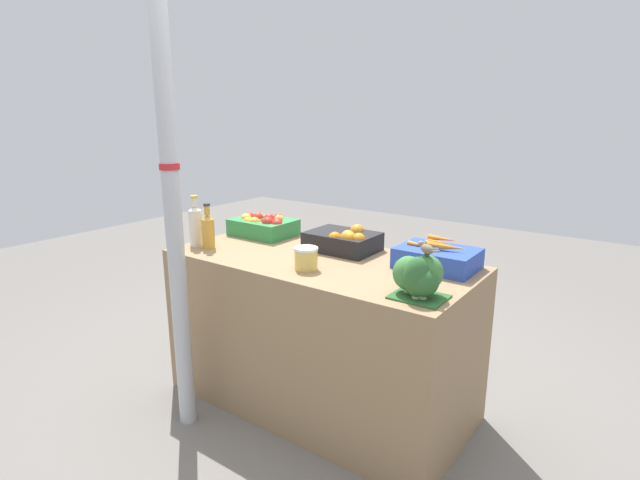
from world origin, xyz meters
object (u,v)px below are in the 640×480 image
(carrot_crate, at_px, (437,257))
(broccoli_pile, at_px, (418,276))
(apple_crate, at_px, (264,226))
(juice_bottle_amber, at_px, (208,230))
(orange_crate, at_px, (344,241))
(support_pole, at_px, (170,179))
(juice_bottle_cloudy, at_px, (196,225))
(pickle_jar, at_px, (306,258))
(sparrow_bird, at_px, (427,248))

(carrot_crate, relative_size, broccoli_pile, 1.60)
(apple_crate, distance_m, juice_bottle_amber, 0.41)
(orange_crate, xyz_separation_m, juice_bottle_amber, (-0.65, -0.40, 0.05))
(support_pole, xyz_separation_m, juice_bottle_cloudy, (-0.26, 0.35, -0.32))
(pickle_jar, bearing_deg, carrot_crate, 37.58)
(support_pole, distance_m, apple_crate, 0.86)
(juice_bottle_cloudy, relative_size, pickle_jar, 2.47)
(apple_crate, distance_m, broccoli_pile, 1.31)
(support_pole, distance_m, juice_bottle_cloudy, 0.54)
(carrot_crate, xyz_separation_m, juice_bottle_cloudy, (-1.29, -0.41, 0.07))
(sparrow_bird, bearing_deg, juice_bottle_cloudy, 28.21)
(carrot_crate, bearing_deg, juice_bottle_cloudy, -162.43)
(apple_crate, relative_size, broccoli_pile, 1.60)
(broccoli_pile, height_order, juice_bottle_amber, juice_bottle_amber)
(juice_bottle_amber, bearing_deg, juice_bottle_cloudy, -180.00)
(carrot_crate, bearing_deg, juice_bottle_amber, -161.02)
(broccoli_pile, xyz_separation_m, sparrow_bird, (0.03, 0.01, 0.12))
(sparrow_bird, bearing_deg, carrot_crate, -45.83)
(support_pole, relative_size, sparrow_bird, 20.63)
(juice_bottle_amber, bearing_deg, orange_crate, 31.91)
(support_pole, bearing_deg, juice_bottle_amber, 114.45)
(apple_crate, distance_m, orange_crate, 0.60)
(support_pole, xyz_separation_m, orange_crate, (0.49, 0.75, -0.38))
(support_pole, relative_size, broccoli_pile, 10.96)
(orange_crate, height_order, sparrow_bird, sparrow_bird)
(orange_crate, height_order, pickle_jar, orange_crate)
(pickle_jar, relative_size, sparrow_bird, 0.95)
(support_pole, bearing_deg, juice_bottle_cloudy, 126.78)
(apple_crate, bearing_deg, juice_bottle_amber, -96.49)
(orange_crate, height_order, carrot_crate, same)
(apple_crate, relative_size, juice_bottle_amber, 1.46)
(juice_bottle_amber, distance_m, pickle_jar, 0.68)
(carrot_crate, xyz_separation_m, juice_bottle_amber, (-1.19, -0.41, 0.05))
(carrot_crate, height_order, juice_bottle_amber, juice_bottle_amber)
(orange_crate, relative_size, carrot_crate, 1.00)
(support_pole, height_order, juice_bottle_cloudy, support_pole)
(broccoli_pile, distance_m, pickle_jar, 0.60)
(apple_crate, height_order, pickle_jar, apple_crate)
(orange_crate, distance_m, broccoli_pile, 0.76)
(orange_crate, bearing_deg, carrot_crate, 0.81)
(support_pole, xyz_separation_m, sparrow_bird, (1.15, 0.35, -0.23))
(carrot_crate, bearing_deg, pickle_jar, -142.42)
(apple_crate, height_order, juice_bottle_amber, juice_bottle_amber)
(carrot_crate, xyz_separation_m, sparrow_bird, (0.12, -0.41, 0.16))
(support_pole, distance_m, carrot_crate, 1.34)
(orange_crate, relative_size, juice_bottle_cloudy, 1.29)
(broccoli_pile, bearing_deg, orange_crate, 146.88)
(juice_bottle_cloudy, bearing_deg, pickle_jar, 1.14)
(support_pole, bearing_deg, orange_crate, 57.12)
(broccoli_pile, height_order, juice_bottle_cloudy, juice_bottle_cloudy)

